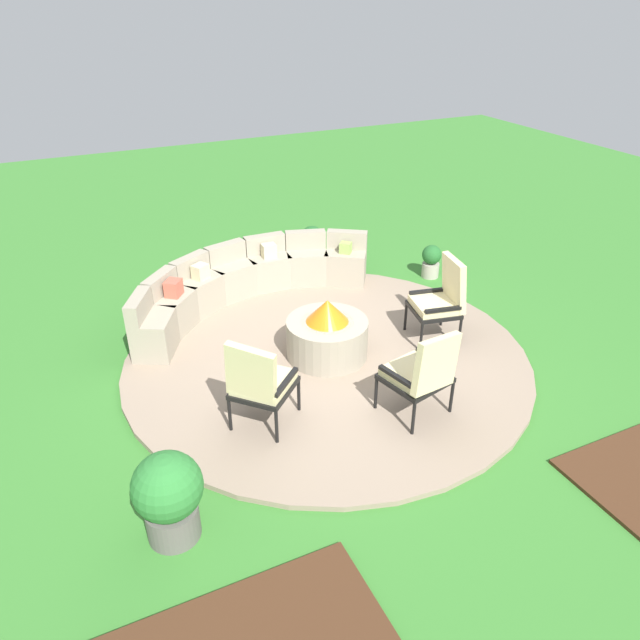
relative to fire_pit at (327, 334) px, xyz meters
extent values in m
plane|color=#387A2D|center=(0.00, 0.00, -0.36)|extent=(24.00, 24.00, 0.00)
cylinder|color=gray|center=(0.00, 0.00, -0.33)|extent=(4.92, 4.92, 0.06)
cylinder|color=#9E937F|center=(0.00, 0.00, -0.06)|extent=(0.99, 0.99, 0.48)
cylinder|color=black|center=(0.00, 0.00, 0.15)|extent=(0.64, 0.64, 0.06)
cone|color=orange|center=(0.00, 0.00, 0.32)|extent=(0.51, 0.51, 0.28)
cube|color=#9E937F|center=(1.16, 1.75, -0.05)|extent=(0.75, 0.71, 0.49)
cube|color=#9E937F|center=(1.24, 1.87, 0.33)|extent=(0.59, 0.47, 0.27)
cube|color=#9E937F|center=(0.64, 2.01, -0.05)|extent=(0.71, 0.61, 0.49)
cube|color=#9E937F|center=(0.68, 2.14, 0.33)|extent=(0.62, 0.33, 0.27)
cube|color=#9E937F|center=(0.06, 2.10, -0.05)|extent=(0.61, 0.47, 0.49)
cube|color=#9E937F|center=(0.06, 2.25, 0.33)|extent=(0.60, 0.18, 0.27)
cube|color=#9E937F|center=(-0.53, 2.04, -0.05)|extent=(0.69, 0.59, 0.49)
cube|color=#9E937F|center=(-0.56, 2.18, 0.33)|extent=(0.62, 0.30, 0.27)
cube|color=#9E937F|center=(-1.07, 1.81, -0.05)|extent=(0.75, 0.69, 0.49)
cube|color=#9E937F|center=(-1.14, 1.94, 0.33)|extent=(0.60, 0.44, 0.27)
cube|color=#9E937F|center=(-1.53, 1.45, -0.05)|extent=(0.74, 0.75, 0.49)
cube|color=#9E937F|center=(-1.63, 1.55, 0.33)|extent=(0.53, 0.55, 0.27)
cube|color=#9E937F|center=(-1.87, 0.97, -0.05)|extent=(0.68, 0.74, 0.49)
cube|color=#9E937F|center=(-2.00, 1.04, 0.33)|extent=(0.42, 0.61, 0.27)
cube|color=#BC5B47|center=(-1.49, 1.41, 0.30)|extent=(0.27, 0.28, 0.21)
cube|color=#93B756|center=(1.14, 1.71, 0.28)|extent=(0.21, 0.21, 0.16)
cube|color=beige|center=(0.06, 2.05, 0.30)|extent=(0.21, 0.18, 0.20)
cube|color=beige|center=(-1.04, 1.77, 0.30)|extent=(0.26, 0.25, 0.20)
cylinder|color=black|center=(-1.10, -0.47, -0.11)|extent=(0.04, 0.04, 0.38)
cylinder|color=black|center=(-0.74, -0.85, -0.11)|extent=(0.04, 0.04, 0.38)
cylinder|color=black|center=(-1.51, -0.85, -0.11)|extent=(0.04, 0.04, 0.38)
cylinder|color=black|center=(-1.15, -1.23, -0.11)|extent=(0.04, 0.04, 0.38)
cube|color=black|center=(-1.13, -0.85, 0.11)|extent=(0.81, 0.81, 0.05)
cube|color=beige|center=(-1.13, -0.85, 0.18)|extent=(0.75, 0.75, 0.09)
cube|color=beige|center=(-1.31, -1.02, 0.44)|extent=(0.41, 0.50, 0.65)
cube|color=black|center=(-1.29, -0.67, 0.24)|extent=(0.40, 0.38, 0.04)
cube|color=black|center=(-0.96, -1.03, 0.24)|extent=(0.40, 0.38, 0.04)
cylinder|color=black|center=(0.01, -1.17, -0.11)|extent=(0.04, 0.04, 0.38)
cylinder|color=black|center=(0.57, -1.03, -0.11)|extent=(0.04, 0.04, 0.38)
cylinder|color=black|center=(0.13, -1.69, -0.11)|extent=(0.04, 0.04, 0.38)
cylinder|color=black|center=(0.70, -1.56, -0.11)|extent=(0.04, 0.04, 0.38)
cube|color=black|center=(0.35, -1.36, 0.11)|extent=(0.73, 0.70, 0.05)
cube|color=beige|center=(0.35, -1.36, 0.18)|extent=(0.67, 0.65, 0.09)
cube|color=beige|center=(0.41, -1.61, 0.42)|extent=(0.63, 0.24, 0.63)
cube|color=black|center=(0.08, -1.43, 0.24)|extent=(0.16, 0.49, 0.04)
cube|color=black|center=(0.62, -1.30, 0.24)|extent=(0.16, 0.49, 0.04)
cylinder|color=black|center=(1.09, -0.41, -0.11)|extent=(0.04, 0.04, 0.38)
cylinder|color=black|center=(1.20, 0.12, -0.11)|extent=(0.04, 0.04, 0.38)
cylinder|color=black|center=(1.59, -0.51, -0.11)|extent=(0.04, 0.04, 0.38)
cylinder|color=black|center=(1.70, 0.01, -0.11)|extent=(0.04, 0.04, 0.38)
cube|color=black|center=(1.39, -0.20, 0.11)|extent=(0.65, 0.67, 0.05)
cube|color=beige|center=(1.39, -0.20, 0.18)|extent=(0.60, 0.62, 0.09)
cube|color=beige|center=(1.62, -0.25, 0.46)|extent=(0.25, 0.56, 0.66)
cube|color=black|center=(1.34, -0.45, 0.24)|extent=(0.47, 0.14, 0.04)
cube|color=black|center=(1.45, 0.05, 0.24)|extent=(0.47, 0.14, 0.04)
cylinder|color=#A89E8E|center=(1.04, 2.68, -0.21)|extent=(0.31, 0.31, 0.29)
sphere|color=#236028|center=(1.04, 2.68, 0.10)|extent=(0.39, 0.39, 0.39)
cylinder|color=#A89E8E|center=(2.52, 1.45, -0.24)|extent=(0.27, 0.27, 0.23)
sphere|color=#236028|center=(2.52, 1.45, 0.02)|extent=(0.30, 0.30, 0.30)
sphere|color=yellow|center=(2.56, 1.45, 0.08)|extent=(0.12, 0.12, 0.12)
cylinder|color=#605B56|center=(-2.33, -1.87, -0.21)|extent=(0.44, 0.44, 0.30)
sphere|color=#2D7A33|center=(-2.33, -1.87, 0.19)|extent=(0.58, 0.58, 0.58)
camera|label=1|loc=(-2.72, -5.54, 3.66)|focal=33.44mm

